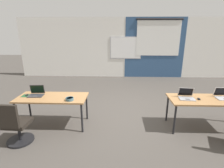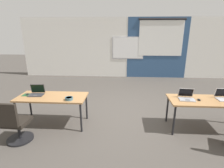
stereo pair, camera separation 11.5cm
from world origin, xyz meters
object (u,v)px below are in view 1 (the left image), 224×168
(desk_near_left, at_px, (52,99))
(snack_bowl, at_px, (70,99))
(laptop_near_right_inner, at_px, (186,96))
(mouse_near_left_end, at_px, (27,95))
(laptop_near_right_end, at_px, (223,96))
(laptop_near_left_end, at_px, (36,93))
(chair_near_left_end, at_px, (16,127))
(mouse_near_right_inner, at_px, (199,99))
(desk_near_right, at_px, (205,101))

(desk_near_left, xyz_separation_m, snack_bowl, (0.47, -0.20, 0.10))
(laptop_near_right_inner, height_order, snack_bowl, laptop_near_right_inner)
(mouse_near_left_end, height_order, snack_bowl, snack_bowl)
(laptop_near_right_end, bearing_deg, mouse_near_left_end, 178.28)
(laptop_near_left_end, bearing_deg, snack_bowl, -22.23)
(laptop_near_left_end, bearing_deg, desk_near_left, -15.86)
(laptop_near_left_end, xyz_separation_m, laptop_near_right_end, (4.31, -0.01, -0.00))
(mouse_near_left_end, relative_size, chair_near_left_end, 0.11)
(laptop_near_right_end, height_order, mouse_near_right_inner, laptop_near_right_end)
(desk_near_left, bearing_deg, snack_bowl, -22.77)
(laptop_near_right_inner, bearing_deg, desk_near_left, -174.08)
(mouse_near_right_inner, bearing_deg, laptop_near_right_end, 11.07)
(laptop_near_left_end, distance_m, mouse_near_right_inner, 3.73)
(laptop_near_right_end, relative_size, laptop_near_right_inner, 0.95)
(laptop_near_left_end, relative_size, laptop_near_right_end, 1.03)
(laptop_near_left_end, relative_size, mouse_near_left_end, 3.46)
(chair_near_left_end, relative_size, mouse_near_right_inner, 8.87)
(chair_near_left_end, distance_m, snack_bowl, 1.16)
(desk_near_right, xyz_separation_m, laptop_near_left_end, (-3.90, 0.08, 0.11))
(snack_bowl, bearing_deg, mouse_near_left_end, 167.65)
(laptop_near_left_end, relative_size, mouse_near_right_inner, 3.38)
(laptop_near_right_inner, bearing_deg, mouse_near_right_inner, -8.78)
(chair_near_left_end, relative_size, laptop_near_right_end, 2.70)
(laptop_near_left_end, bearing_deg, mouse_near_left_end, -174.55)
(desk_near_right, distance_m, laptop_near_right_inner, 0.44)
(mouse_near_left_end, relative_size, mouse_near_right_inner, 0.98)
(laptop_near_left_end, xyz_separation_m, laptop_near_right_inner, (3.48, -0.06, -0.00))
(desk_near_right, xyz_separation_m, laptop_near_right_end, (0.41, 0.07, 0.11))
(mouse_near_left_end, height_order, laptop_near_right_inner, laptop_near_right_inner)
(desk_near_right, height_order, laptop_near_right_end, laptop_near_right_end)
(chair_near_left_end, bearing_deg, desk_near_left, -119.81)
(laptop_near_right_inner, height_order, mouse_near_right_inner, laptop_near_right_inner)
(snack_bowl, bearing_deg, chair_near_left_end, -149.00)
(laptop_near_left_end, xyz_separation_m, snack_bowl, (0.87, -0.28, -0.01))
(chair_near_left_end, bearing_deg, mouse_near_left_end, -77.66)
(mouse_near_right_inner, bearing_deg, desk_near_right, 14.58)
(mouse_near_left_end, distance_m, snack_bowl, 1.11)
(desk_near_left, height_order, laptop_near_right_inner, laptop_near_right_inner)
(mouse_near_left_end, bearing_deg, chair_near_left_end, -79.64)
(mouse_near_left_end, bearing_deg, laptop_near_left_end, 10.03)
(desk_near_left, xyz_separation_m, laptop_near_right_inner, (3.08, 0.02, 0.11))
(desk_near_right, bearing_deg, laptop_near_left_end, 178.83)
(desk_near_left, bearing_deg, mouse_near_left_end, 176.17)
(desk_near_left, xyz_separation_m, mouse_near_right_inner, (3.33, -0.04, 0.08))
(desk_near_left, relative_size, laptop_near_right_end, 4.70)
(snack_bowl, bearing_deg, mouse_near_right_inner, 3.04)
(desk_near_right, xyz_separation_m, mouse_near_right_inner, (-0.17, -0.04, 0.08))
(mouse_near_right_inner, bearing_deg, laptop_near_left_end, 178.09)
(laptop_near_right_end, xyz_separation_m, laptop_near_right_inner, (-0.84, -0.05, -0.00))
(mouse_near_left_end, height_order, chair_near_left_end, chair_near_left_end)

